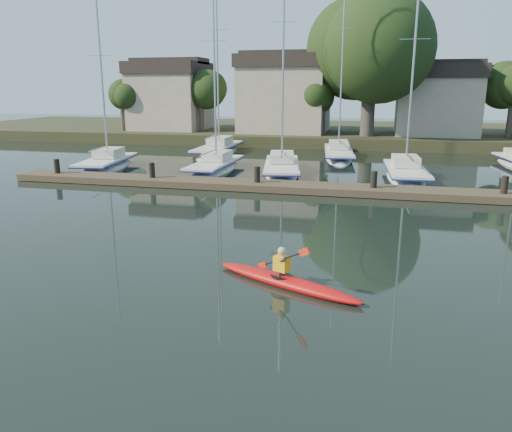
% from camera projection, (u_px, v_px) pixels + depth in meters
% --- Properties ---
extents(ground, '(160.00, 160.00, 0.00)m').
position_uv_depth(ground, '(241.00, 301.00, 12.57)').
color(ground, black).
rests_on(ground, ground).
extents(kayak, '(4.51, 2.50, 1.49)m').
position_uv_depth(kayak, '(285.00, 279.00, 13.52)').
color(kayak, '#B00D0D').
rests_on(kayak, ground).
extents(dock, '(34.00, 2.00, 1.80)m').
position_uv_depth(dock, '(314.00, 188.00, 25.68)').
color(dock, '#4B3E2B').
rests_on(dock, ground).
extents(sailboat_0, '(3.38, 8.17, 12.59)m').
position_uv_depth(sailboat_0, '(108.00, 171.00, 33.37)').
color(sailboat_0, silver).
rests_on(sailboat_0, ground).
extents(sailboat_1, '(2.15, 8.47, 13.82)m').
position_uv_depth(sailboat_1, '(215.00, 174.00, 32.32)').
color(sailboat_1, silver).
rests_on(sailboat_1, ground).
extents(sailboat_2, '(3.85, 9.56, 15.44)m').
position_uv_depth(sailboat_2, '(282.00, 176.00, 31.41)').
color(sailboat_2, silver).
rests_on(sailboat_2, ground).
extents(sailboat_3, '(2.77, 8.59, 13.65)m').
position_uv_depth(sailboat_3, '(405.00, 182.00, 29.64)').
color(sailboat_3, silver).
rests_on(sailboat_3, ground).
extents(sailboat_5, '(2.60, 9.98, 16.42)m').
position_uv_depth(sailboat_5, '(218.00, 156.00, 40.64)').
color(sailboat_5, silver).
rests_on(sailboat_5, ground).
extents(sailboat_6, '(3.29, 10.31, 16.11)m').
position_uv_depth(sailboat_6, '(338.00, 160.00, 38.41)').
color(sailboat_6, silver).
rests_on(sailboat_6, ground).
extents(shore, '(90.00, 25.25, 12.75)m').
position_uv_depth(shore, '(365.00, 108.00, 49.27)').
color(shore, '#223018').
rests_on(shore, ground).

